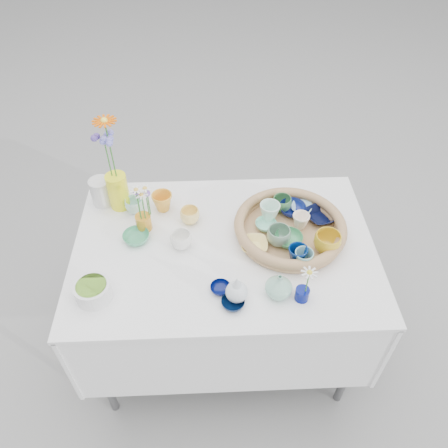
{
  "coord_description": "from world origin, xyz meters",
  "views": [
    {
      "loc": [
        -0.05,
        -1.23,
        2.12
      ],
      "look_at": [
        0.0,
        0.02,
        0.87
      ],
      "focal_mm": 35.0,
      "sensor_mm": 36.0,
      "label": 1
    }
  ],
  "objects_px": {
    "wicker_tray": "(290,228)",
    "tall_vase_yellow": "(118,191)",
    "display_table": "(224,340)",
    "bud_vase_seafoam": "(279,286)"
  },
  "relations": [
    {
      "from": "wicker_tray",
      "to": "tall_vase_yellow",
      "type": "xyz_separation_m",
      "value": [
        -0.74,
        0.22,
        0.05
      ]
    },
    {
      "from": "display_table",
      "to": "bud_vase_seafoam",
      "type": "bearing_deg",
      "value": -53.64
    },
    {
      "from": "display_table",
      "to": "tall_vase_yellow",
      "type": "relative_size",
      "value": 7.33
    },
    {
      "from": "bud_vase_seafoam",
      "to": "tall_vase_yellow",
      "type": "xyz_separation_m",
      "value": [
        -0.65,
        0.53,
        0.03
      ]
    },
    {
      "from": "wicker_tray",
      "to": "bud_vase_seafoam",
      "type": "bearing_deg",
      "value": -105.98
    },
    {
      "from": "wicker_tray",
      "to": "tall_vase_yellow",
      "type": "distance_m",
      "value": 0.77
    },
    {
      "from": "wicker_tray",
      "to": "bud_vase_seafoam",
      "type": "height_order",
      "value": "bud_vase_seafoam"
    },
    {
      "from": "tall_vase_yellow",
      "to": "wicker_tray",
      "type": "bearing_deg",
      "value": -16.29
    },
    {
      "from": "display_table",
      "to": "bud_vase_seafoam",
      "type": "relative_size",
      "value": 11.81
    },
    {
      "from": "bud_vase_seafoam",
      "to": "tall_vase_yellow",
      "type": "relative_size",
      "value": 0.62
    }
  ]
}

